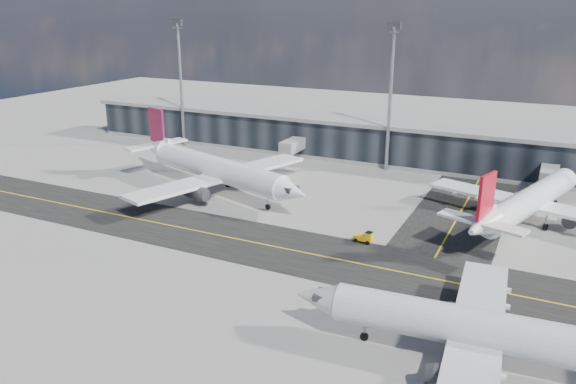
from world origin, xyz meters
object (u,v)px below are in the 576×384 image
at_px(airliner_redtail, 530,201).
at_px(airliner_af, 215,169).
at_px(service_van, 534,190).
at_px(airliner_near, 494,333).
at_px(baggage_tug, 365,237).

bearing_deg(airliner_redtail, airliner_af, -154.58).
bearing_deg(service_van, airliner_near, -85.26).
bearing_deg(service_van, airliner_af, -150.91).
bearing_deg(airliner_redtail, airliner_near, -73.01).
height_order(airliner_near, service_van, airliner_near).
relative_size(airliner_near, baggage_tug, 13.32).
bearing_deg(airliner_near, airliner_af, 53.39).
relative_size(airliner_near, service_van, 6.37).
bearing_deg(baggage_tug, service_van, 155.52).
bearing_deg(airliner_af, airliner_near, 75.63).
height_order(airliner_redtail, airliner_near, airliner_redtail).
distance_m(airliner_af, baggage_tug, 33.34).
xyz_separation_m(airliner_redtail, service_van, (-0.04, 15.73, -2.96)).
relative_size(airliner_af, airliner_near, 1.12).
xyz_separation_m(baggage_tug, service_van, (19.82, 33.18, -0.03)).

